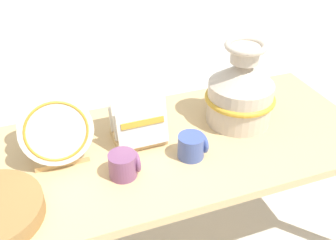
{
  "coord_description": "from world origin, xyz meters",
  "views": [
    {
      "loc": [
        -0.42,
        -1.13,
        1.51
      ],
      "look_at": [
        0.0,
        0.0,
        0.7
      ],
      "focal_mm": 42.0,
      "sensor_mm": 36.0,
      "label": 1
    }
  ],
  "objects": [
    {
      "name": "dish_rack_round_plates",
      "position": [
        -0.4,
        0.06,
        0.71
      ],
      "size": [
        0.25,
        0.2,
        0.27
      ],
      "color": "tan",
      "rests_on": "display_table"
    },
    {
      "name": "ceramic_vase",
      "position": [
        0.33,
        0.05,
        0.74
      ],
      "size": [
        0.28,
        0.28,
        0.34
      ],
      "color": "beige",
      "rests_on": "display_table"
    },
    {
      "name": "dish_rack_square_plates",
      "position": [
        -0.1,
        0.07,
        0.66
      ],
      "size": [
        0.19,
        0.19,
        0.21
      ],
      "color": "tan",
      "rests_on": "display_table"
    },
    {
      "name": "mug_cobalt_glaze",
      "position": [
        0.06,
        -0.1,
        0.64
      ],
      "size": [
        0.11,
        0.1,
        0.09
      ],
      "color": "#42569E",
      "rests_on": "display_table"
    },
    {
      "name": "display_table",
      "position": [
        0.0,
        0.0,
        0.53
      ],
      "size": [
        1.59,
        0.69,
        0.59
      ],
      "color": "tan",
      "rests_on": "ground_plane"
    },
    {
      "name": "mug_plum_glaze",
      "position": [
        -0.2,
        -0.11,
        0.64
      ],
      "size": [
        0.11,
        0.1,
        0.09
      ],
      "color": "#7A4770",
      "rests_on": "display_table"
    }
  ]
}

